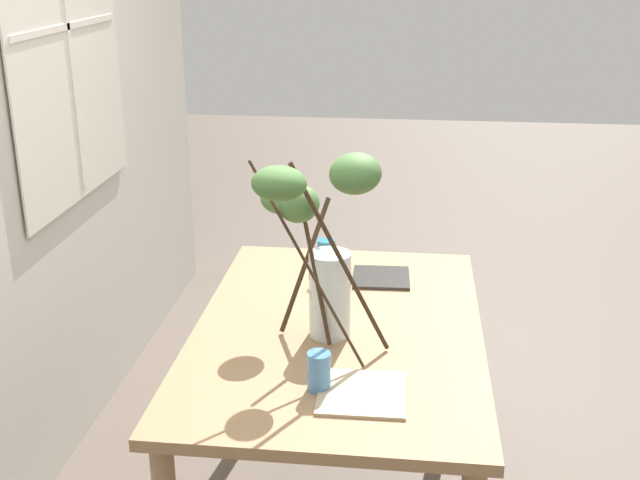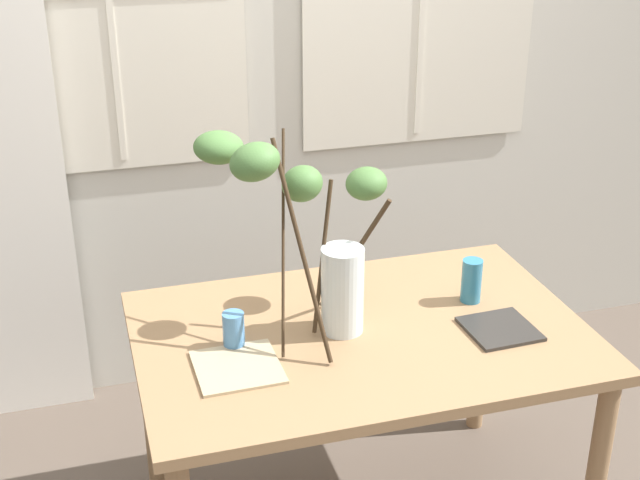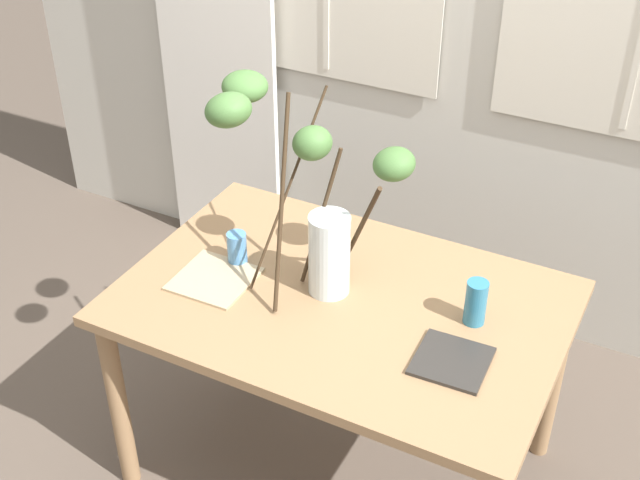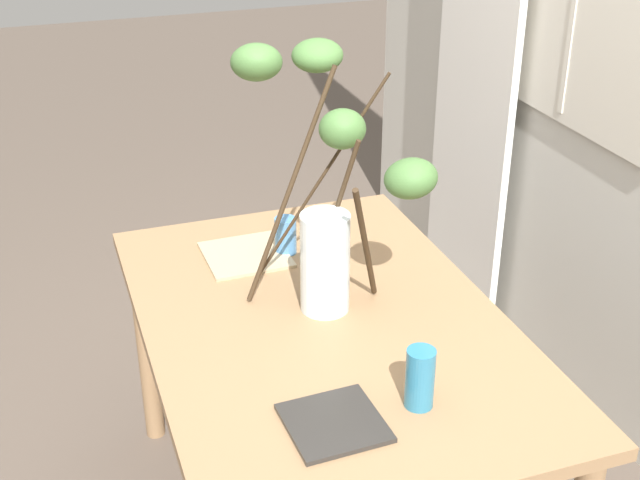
{
  "view_description": "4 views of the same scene",
  "coord_description": "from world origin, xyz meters",
  "px_view_note": "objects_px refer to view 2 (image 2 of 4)",
  "views": [
    {
      "loc": [
        -2.29,
        -0.21,
        1.9
      ],
      "look_at": [
        -0.06,
        0.05,
        1.07
      ],
      "focal_mm": 44.76,
      "sensor_mm": 36.0,
      "label": 1
    },
    {
      "loc": [
        -0.78,
        -2.21,
        2.12
      ],
      "look_at": [
        -0.12,
        0.05,
        1.05
      ],
      "focal_mm": 49.53,
      "sensor_mm": 36.0,
      "label": 2
    },
    {
      "loc": [
        0.89,
        -1.87,
        2.38
      ],
      "look_at": [
        -0.09,
        0.03,
        0.93
      ],
      "focal_mm": 47.34,
      "sensor_mm": 36.0,
      "label": 3
    },
    {
      "loc": [
        1.79,
        -0.64,
        1.97
      ],
      "look_at": [
        -0.02,
        -0.0,
        0.98
      ],
      "focal_mm": 48.62,
      "sensor_mm": 36.0,
      "label": 4
    }
  ],
  "objects_px": {
    "drinking_glass_blue_left": "(234,330)",
    "drinking_glass_blue_right": "(471,281)",
    "plate_square_left": "(237,367)",
    "vase_with_branches": "(313,230)",
    "plate_square_right": "(500,329)",
    "dining_table": "(361,357)"
  },
  "relations": [
    {
      "from": "drinking_glass_blue_left",
      "to": "plate_square_left",
      "type": "distance_m",
      "value": 0.13
    },
    {
      "from": "plate_square_right",
      "to": "vase_with_branches",
      "type": "bearing_deg",
      "value": 162.24
    },
    {
      "from": "plate_square_left",
      "to": "vase_with_branches",
      "type": "bearing_deg",
      "value": 30.23
    },
    {
      "from": "dining_table",
      "to": "drinking_glass_blue_right",
      "type": "xyz_separation_m",
      "value": [
        0.4,
        0.08,
        0.17
      ]
    },
    {
      "from": "drinking_glass_blue_left",
      "to": "plate_square_left",
      "type": "xyz_separation_m",
      "value": [
        -0.01,
        -0.12,
        -0.05
      ]
    },
    {
      "from": "dining_table",
      "to": "vase_with_branches",
      "type": "height_order",
      "value": "vase_with_branches"
    },
    {
      "from": "dining_table",
      "to": "drinking_glass_blue_right",
      "type": "relative_size",
      "value": 9.46
    },
    {
      "from": "vase_with_branches",
      "to": "drinking_glass_blue_right",
      "type": "relative_size",
      "value": 4.64
    },
    {
      "from": "vase_with_branches",
      "to": "plate_square_right",
      "type": "distance_m",
      "value": 0.66
    },
    {
      "from": "drinking_glass_blue_left",
      "to": "drinking_glass_blue_right",
      "type": "relative_size",
      "value": 0.77
    },
    {
      "from": "plate_square_left",
      "to": "drinking_glass_blue_left",
      "type": "bearing_deg",
      "value": 82.99
    },
    {
      "from": "drinking_glass_blue_right",
      "to": "plate_square_left",
      "type": "xyz_separation_m",
      "value": [
        -0.81,
        -0.18,
        -0.07
      ]
    },
    {
      "from": "vase_with_branches",
      "to": "plate_square_left",
      "type": "xyz_separation_m",
      "value": [
        -0.27,
        -0.16,
        -0.33
      ]
    },
    {
      "from": "vase_with_branches",
      "to": "plate_square_right",
      "type": "bearing_deg",
      "value": -17.76
    },
    {
      "from": "dining_table",
      "to": "plate_square_left",
      "type": "relative_size",
      "value": 5.73
    },
    {
      "from": "drinking_glass_blue_right",
      "to": "plate_square_right",
      "type": "xyz_separation_m",
      "value": [
        0.0,
        -0.2,
        -0.07
      ]
    },
    {
      "from": "vase_with_branches",
      "to": "drinking_glass_blue_left",
      "type": "distance_m",
      "value": 0.38
    },
    {
      "from": "dining_table",
      "to": "plate_square_right",
      "type": "bearing_deg",
      "value": -16.51
    },
    {
      "from": "drinking_glass_blue_right",
      "to": "plate_square_right",
      "type": "height_order",
      "value": "drinking_glass_blue_right"
    },
    {
      "from": "plate_square_left",
      "to": "plate_square_right",
      "type": "relative_size",
      "value": 1.17
    },
    {
      "from": "drinking_glass_blue_left",
      "to": "drinking_glass_blue_right",
      "type": "xyz_separation_m",
      "value": [
        0.79,
        0.07,
        0.02
      ]
    },
    {
      "from": "drinking_glass_blue_right",
      "to": "drinking_glass_blue_left",
      "type": "bearing_deg",
      "value": -175.29
    }
  ]
}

